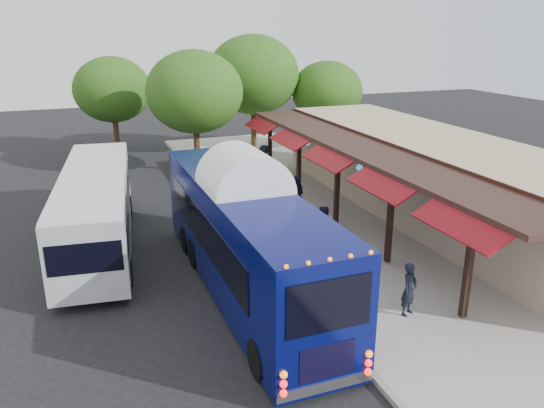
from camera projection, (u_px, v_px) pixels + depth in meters
name	position (u px, v px, depth m)	size (l,w,h in m)	color
ground	(288.00, 284.00, 17.63)	(90.00, 90.00, 0.00)	black
sidewalk	(361.00, 223.00, 22.81)	(10.00, 40.00, 0.15)	#9E9B93
curb	(252.00, 239.00, 21.17)	(0.20, 40.00, 0.16)	gray
station_shelter	(430.00, 176.00, 23.37)	(8.15, 20.00, 3.60)	tan
coach_bus	(245.00, 232.00, 16.60)	(2.58, 11.73, 3.73)	#070C53
city_bus	(96.00, 206.00, 20.29)	(3.53, 11.09, 2.93)	#989BA0
ped_a	(409.00, 289.00, 15.25)	(0.59, 0.38, 1.60)	black
ped_b	(322.00, 230.00, 19.30)	(0.90, 0.70, 1.86)	black
ped_c	(297.00, 197.00, 22.99)	(1.13, 0.47, 1.93)	black
ped_d	(264.00, 162.00, 28.99)	(1.21, 0.70, 1.87)	black
sign_board	(350.00, 243.00, 18.66)	(0.16, 0.50, 1.10)	black
tree_left	(195.00, 92.00, 29.60)	(5.45, 5.45, 6.97)	#382314
tree_mid	(253.00, 75.00, 34.42)	(6.01, 6.01, 7.70)	#382314
tree_right	(327.00, 92.00, 35.20)	(4.70, 4.70, 6.02)	#382314
tree_far	(112.00, 90.00, 34.33)	(4.96, 4.96, 6.35)	#382314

